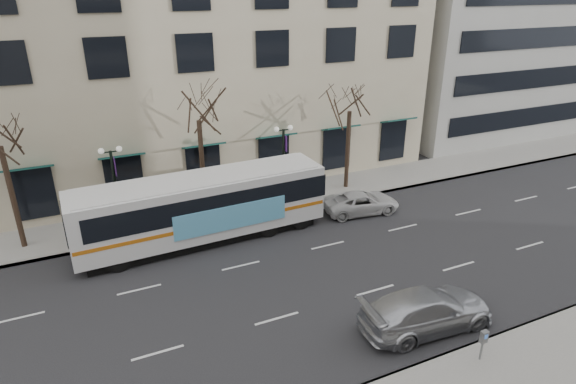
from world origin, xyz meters
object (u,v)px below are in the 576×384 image
tree_far_mid (198,104)px  silver_car (427,310)px  city_bus (204,206)px  pay_station (484,339)px  white_pickup (361,202)px  tree_far_right (350,97)px  lamp_post_left (116,187)px  lamp_post_right (284,161)px

tree_far_mid → silver_car: tree_far_mid is taller
city_bus → pay_station: 15.22m
white_pickup → pay_station: pay_station is taller
tree_far_right → pay_station: size_ratio=6.24×
silver_car → white_pickup: size_ratio=1.22×
tree_far_right → lamp_post_left: 15.40m
tree_far_mid → silver_car: size_ratio=1.49×
tree_far_right → silver_car: 15.86m
city_bus → pay_station: (6.73, -13.61, -0.94)m
tree_far_mid → city_bus: size_ratio=0.62×
lamp_post_left → white_pickup: lamp_post_left is taller
city_bus → silver_car: city_bus is taller
lamp_post_left → white_pickup: size_ratio=1.10×
tree_far_mid → white_pickup: (8.90, -3.66, -6.25)m
tree_far_right → lamp_post_right: (-4.99, -0.60, -3.48)m
lamp_post_left → lamp_post_right: (10.00, 0.00, 0.00)m
city_bus → silver_car: (6.22, -11.11, -1.19)m
lamp_post_left → silver_car: (10.39, -13.51, -2.11)m
lamp_post_right → white_pickup: (3.89, -3.06, -2.29)m
tree_far_mid → lamp_post_left: (-4.99, -0.60, -3.96)m
tree_far_mid → city_bus: (-0.82, -3.00, -4.88)m
tree_far_right → silver_car: (-4.60, -14.11, -5.59)m
tree_far_right → city_bus: (-10.82, -3.00, -4.40)m
lamp_post_left → white_pickup: bearing=-12.4°
white_pickup → tree_far_mid: bearing=75.5°
silver_car → white_pickup: silver_car is taller
tree_far_right → pay_station: bearing=-103.8°
tree_far_mid → lamp_post_right: tree_far_mid is taller
silver_car → lamp_post_right: bearing=5.3°
lamp_post_left → lamp_post_right: bearing=0.0°
city_bus → silver_car: 12.79m
lamp_post_left → silver_car: lamp_post_left is taller
tree_far_mid → tree_far_right: tree_far_mid is taller
city_bus → tree_far_mid: bearing=72.8°
city_bus → silver_car: bearing=-62.7°
tree_far_mid → silver_car: bearing=-69.1°
tree_far_mid → white_pickup: bearing=-22.4°
white_pickup → pay_station: (-2.99, -12.95, 0.43)m
lamp_post_right → lamp_post_left: bearing=180.0°
tree_far_mid → pay_station: 18.57m
tree_far_mid → silver_car: (5.40, -14.11, -6.07)m
tree_far_right → white_pickup: bearing=-106.7°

